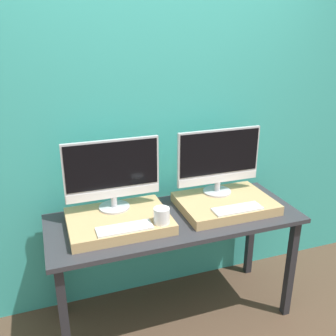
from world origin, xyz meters
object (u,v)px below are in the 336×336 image
(mug, at_px, (162,216))
(keyboard_right, at_px, (237,209))
(monitor_right, at_px, (219,159))
(monitor_left, at_px, (112,173))
(keyboard_left, at_px, (125,228))

(mug, distance_m, keyboard_right, 0.51)
(monitor_right, bearing_deg, monitor_left, 180.00)
(keyboard_right, bearing_deg, monitor_right, 90.00)
(monitor_right, xyz_separation_m, keyboard_right, (0.00, -0.29, -0.24))
(monitor_left, bearing_deg, monitor_right, 0.00)
(keyboard_left, distance_m, keyboard_right, 0.74)
(keyboard_left, distance_m, mug, 0.23)
(monitor_left, xyz_separation_m, monitor_right, (0.74, 0.00, 0.00))
(monitor_left, height_order, mug, monitor_left)
(monitor_left, height_order, keyboard_right, monitor_left)
(monitor_left, relative_size, monitor_right, 1.00)
(monitor_left, relative_size, keyboard_right, 1.84)
(monitor_left, height_order, keyboard_left, monitor_left)
(monitor_right, bearing_deg, keyboard_right, -90.00)
(keyboard_left, height_order, keyboard_right, same)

